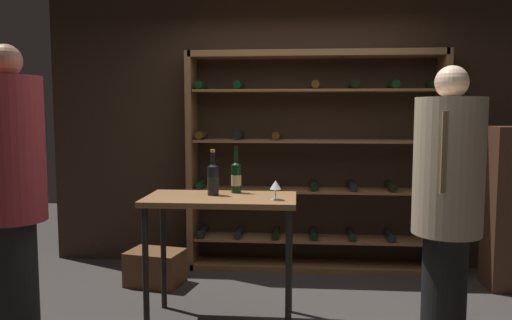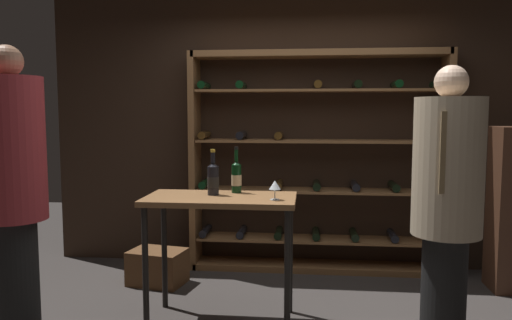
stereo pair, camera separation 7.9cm
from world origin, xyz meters
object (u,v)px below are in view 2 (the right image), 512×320
(wine_rack, at_px, (315,163))
(wine_bottle_gold_foil, at_px, (236,177))
(person_guest_khaki, at_px, (12,183))
(person_guest_blue_shirt, at_px, (447,199))
(wine_bottle_green_slim, at_px, (213,179))
(wine_crate, at_px, (158,267))
(wine_glass_stemmed_right, at_px, (275,186))
(tasting_table, at_px, (221,213))

(wine_rack, height_order, wine_bottle_gold_foil, wine_rack)
(wine_rack, distance_m, person_guest_khaki, 2.69)
(person_guest_blue_shirt, relative_size, person_guest_khaki, 0.93)
(wine_bottle_green_slim, bearing_deg, wine_crate, 133.21)
(person_guest_khaki, relative_size, wine_crate, 4.13)
(wine_bottle_green_slim, distance_m, wine_glass_stemmed_right, 0.50)
(tasting_table, height_order, wine_glass_stemmed_right, wine_glass_stemmed_right)
(wine_glass_stemmed_right, bearing_deg, person_guest_blue_shirt, -13.39)
(tasting_table, distance_m, wine_bottle_green_slim, 0.26)
(wine_rack, height_order, wine_crate, wine_rack)
(wine_crate, distance_m, wine_bottle_green_slim, 1.32)
(person_guest_khaki, relative_size, wine_bottle_gold_foil, 5.66)
(wine_glass_stemmed_right, bearing_deg, wine_rack, 78.06)
(person_guest_khaki, relative_size, wine_bottle_green_slim, 5.85)
(wine_bottle_gold_foil, bearing_deg, wine_crate, 144.61)
(wine_crate, bearing_deg, person_guest_blue_shirt, -26.82)
(tasting_table, bearing_deg, wine_bottle_gold_foil, 62.83)
(person_guest_blue_shirt, xyz_separation_m, wine_glass_stemmed_right, (-1.09, 0.26, 0.03))
(person_guest_blue_shirt, distance_m, wine_crate, 2.63)
(person_guest_khaki, relative_size, wine_glass_stemmed_right, 14.45)
(wine_crate, height_order, wine_glass_stemmed_right, wine_glass_stemmed_right)
(wine_rack, height_order, person_guest_khaki, wine_rack)
(wine_rack, relative_size, person_guest_blue_shirt, 1.34)
(wine_bottle_gold_foil, bearing_deg, wine_bottle_green_slim, -142.55)
(tasting_table, height_order, person_guest_blue_shirt, person_guest_blue_shirt)
(person_guest_khaki, height_order, wine_bottle_green_slim, person_guest_khaki)
(tasting_table, relative_size, wine_bottle_gold_foil, 3.12)
(person_guest_khaki, height_order, wine_glass_stemmed_right, person_guest_khaki)
(person_guest_blue_shirt, bearing_deg, tasting_table, 143.90)
(person_guest_blue_shirt, height_order, person_guest_khaki, person_guest_khaki)
(wine_rack, xyz_separation_m, wine_bottle_gold_foil, (-0.61, -1.13, 0.01))
(person_guest_khaki, height_order, wine_crate, person_guest_khaki)
(wine_rack, bearing_deg, wine_glass_stemmed_right, -101.94)
(person_guest_khaki, distance_m, wine_glass_stemmed_right, 1.73)
(wine_bottle_gold_foil, xyz_separation_m, wine_glass_stemmed_right, (0.31, -0.28, -0.02))
(wine_bottle_green_slim, bearing_deg, person_guest_khaki, -154.83)
(wine_crate, bearing_deg, wine_bottle_green_slim, -46.79)
(wine_rack, xyz_separation_m, tasting_table, (-0.70, -1.31, -0.24))
(wine_rack, distance_m, person_guest_blue_shirt, 1.85)
(person_guest_blue_shirt, height_order, wine_bottle_gold_foil, person_guest_blue_shirt)
(wine_rack, distance_m, tasting_table, 1.51)
(person_guest_blue_shirt, height_order, wine_bottle_green_slim, person_guest_blue_shirt)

